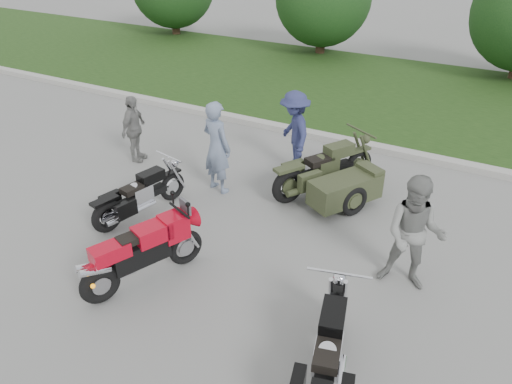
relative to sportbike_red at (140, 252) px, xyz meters
The scene contains 11 objects.
ground 0.82m from the sportbike_red, 72.24° to the left, with size 80.00×80.00×0.00m, color gray.
curb 6.57m from the sportbike_red, 88.46° to the left, with size 60.00×0.30×0.15m, color #AAA8A0.
grass_strip 10.71m from the sportbike_red, 89.06° to the left, with size 60.00×8.00×0.14m, color #31531C.
sportbike_red is the anchor object (origin of this frame).
cruiser_left 1.99m from the sportbike_red, 132.43° to the left, with size 0.61×2.10×0.82m.
cruiser_right 3.31m from the sportbike_red, ahead, with size 0.82×2.37×0.93m.
cruiser_sidecar 4.14m from the sportbike_red, 65.49° to the left, with size 1.94×2.36×0.98m.
person_stripe 3.16m from the sportbike_red, 100.62° to the left, with size 0.70×0.46×1.93m, color gray.
person_grey 4.13m from the sportbike_red, 28.05° to the left, with size 0.91×0.71×1.88m, color gray.
person_denim 4.66m from the sportbike_red, 84.89° to the left, with size 1.18×0.68×1.83m, color navy.
person_back 4.49m from the sportbike_red, 131.77° to the left, with size 0.91×0.38×1.55m, color gray.
Camera 1 is at (4.33, -5.08, 5.16)m, focal length 35.00 mm.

